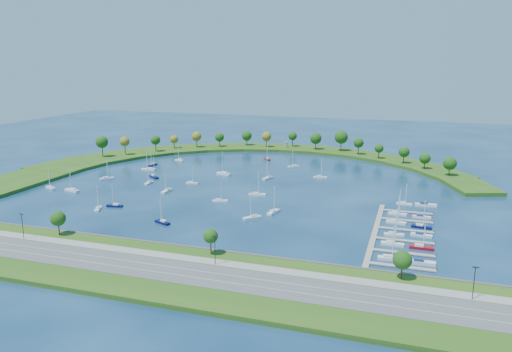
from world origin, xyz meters
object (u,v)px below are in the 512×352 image
(moored_boat_11, at_px, (273,211))
(moored_boat_12, at_px, (72,190))
(moored_boat_9, at_px, (252,217))
(docked_boat_9, at_px, (421,217))
(moored_boat_4, at_px, (51,187))
(docked_boat_2, at_px, (392,243))
(moored_boat_13, at_px, (162,221))
(docked_boat_0, at_px, (390,257))
(moored_boat_1, at_px, (115,205))
(moored_boat_7, at_px, (149,182))
(moored_boat_20, at_px, (107,178))
(docked_boat_6, at_px, (396,221))
(docked_boat_8, at_px, (397,213))
(moored_boat_14, at_px, (192,182))
(moored_boat_21, at_px, (152,165))
(docked_boat_4, at_px, (394,234))
(moored_boat_6, at_px, (179,160))
(docked_boat_10, at_px, (404,203))
(docked_boat_7, at_px, (421,226))
(moored_boat_17, at_px, (320,177))
(docked_boat_5, at_px, (421,235))
(moored_boat_2, at_px, (149,169))
(moored_boat_16, at_px, (167,190))
(harbor_tower, at_px, (286,144))
(moored_boat_15, at_px, (220,200))
(moored_boat_0, at_px, (267,159))
(moored_boat_5, at_px, (154,176))
(docked_boat_3, at_px, (421,247))
(moored_boat_10, at_px, (294,166))
(moored_boat_3, at_px, (257,194))
(docked_boat_1, at_px, (421,262))
(docked_boat_11, at_px, (426,205))
(moored_boat_19, at_px, (224,173))

(moored_boat_11, height_order, moored_boat_12, moored_boat_12)
(moored_boat_9, bearing_deg, docked_boat_9, 153.45)
(moored_boat_4, distance_m, docked_boat_2, 186.01)
(moored_boat_13, height_order, docked_boat_0, docked_boat_0)
(moored_boat_1, xyz_separation_m, moored_boat_7, (-8.04, 46.07, -0.01))
(moored_boat_9, height_order, moored_boat_20, moored_boat_20)
(moored_boat_12, bearing_deg, moored_boat_11, -168.78)
(docked_boat_6, relative_size, docked_boat_8, 1.01)
(moored_boat_14, bearing_deg, moored_boat_21, 131.41)
(moored_boat_4, xyz_separation_m, docked_boat_4, (183.61, -18.82, -0.01))
(moored_boat_6, bearing_deg, docked_boat_10, 173.25)
(docked_boat_7, bearing_deg, moored_boat_11, -172.01)
(moored_boat_17, bearing_deg, docked_boat_6, -76.13)
(moored_boat_17, relative_size, docked_boat_5, 1.40)
(moored_boat_9, bearing_deg, moored_boat_2, -83.27)
(docked_boat_0, height_order, docked_boat_2, docked_boat_0)
(moored_boat_16, height_order, docked_boat_7, moored_boat_16)
(moored_boat_6, bearing_deg, docked_boat_4, 159.64)
(moored_boat_11, distance_m, moored_boat_12, 113.96)
(harbor_tower, xyz_separation_m, moored_boat_16, (-27.99, -144.86, -3.43))
(moored_boat_15, xyz_separation_m, docked_boat_2, (85.19, -35.01, 0.04))
(moored_boat_2, distance_m, moored_boat_4, 64.53)
(moored_boat_7, height_order, moored_boat_17, moored_boat_17)
(moored_boat_0, xyz_separation_m, moored_boat_6, (-57.71, -23.26, -0.03))
(moored_boat_5, bearing_deg, moored_boat_14, 23.75)
(moored_boat_9, distance_m, docked_boat_3, 73.22)
(moored_boat_5, xyz_separation_m, moored_boat_10, (72.65, 55.84, -0.05))
(docked_boat_0, bearing_deg, moored_boat_14, 140.14)
(moored_boat_4, relative_size, docked_boat_0, 0.93)
(moored_boat_3, distance_m, moored_boat_17, 54.79)
(harbor_tower, relative_size, moored_boat_5, 0.35)
(docked_boat_0, bearing_deg, moored_boat_3, 131.65)
(docked_boat_10, bearing_deg, moored_boat_21, 166.48)
(moored_boat_11, relative_size, docked_boat_9, 1.60)
(moored_boat_7, relative_size, docked_boat_8, 0.90)
(harbor_tower, height_order, docked_boat_2, docked_boat_2)
(moored_boat_12, xyz_separation_m, docked_boat_3, (178.93, -29.26, -0.02))
(moored_boat_10, bearing_deg, docked_boat_1, 81.48)
(moored_boat_20, height_order, docked_boat_8, moored_boat_20)
(moored_boat_11, bearing_deg, docked_boat_1, -109.48)
(moored_boat_17, relative_size, docked_boat_1, 1.25)
(docked_boat_0, bearing_deg, moored_boat_16, 148.66)
(docked_boat_10, height_order, docked_boat_11, docked_boat_10)
(docked_boat_6, bearing_deg, moored_boat_1, -167.36)
(moored_boat_11, relative_size, moored_boat_19, 0.89)
(docked_boat_4, bearing_deg, docked_boat_7, 44.17)
(moored_boat_0, xyz_separation_m, moored_boat_1, (-36.02, -134.63, -0.01))
(docked_boat_6, bearing_deg, moored_boat_11, -172.05)
(moored_boat_13, relative_size, moored_boat_17, 1.00)
(moored_boat_2, relative_size, moored_boat_21, 1.15)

